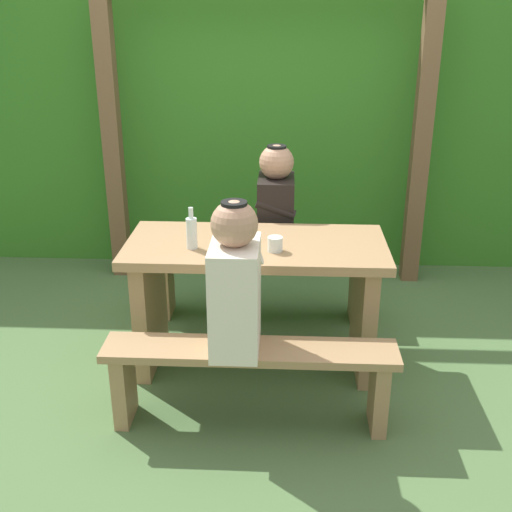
{
  "coord_description": "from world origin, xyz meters",
  "views": [
    {
      "loc": [
        0.16,
        -3.15,
        1.94
      ],
      "look_at": [
        0.0,
        0.0,
        0.66
      ],
      "focal_mm": 44.14,
      "sensor_mm": 36.0,
      "label": 1
    }
  ],
  "objects_px": {
    "bench_far": "(260,273)",
    "person_white_shirt": "(235,283)",
    "person_black_coat": "(276,207)",
    "bench_near": "(250,369)",
    "bottle_left": "(192,232)",
    "picnic_table": "(256,282)",
    "drinking_glass": "(275,244)"
  },
  "relations": [
    {
      "from": "bench_far",
      "to": "drinking_glass",
      "type": "distance_m",
      "value": 0.84
    },
    {
      "from": "bench_near",
      "to": "drinking_glass",
      "type": "xyz_separation_m",
      "value": [
        0.1,
        0.45,
        0.47
      ]
    },
    {
      "from": "picnic_table",
      "to": "bench_far",
      "type": "height_order",
      "value": "picnic_table"
    },
    {
      "from": "person_black_coat",
      "to": "drinking_glass",
      "type": "height_order",
      "value": "person_black_coat"
    },
    {
      "from": "bench_near",
      "to": "drinking_glass",
      "type": "distance_m",
      "value": 0.66
    },
    {
      "from": "person_white_shirt",
      "to": "drinking_glass",
      "type": "relative_size",
      "value": 9.09
    },
    {
      "from": "bench_near",
      "to": "bottle_left",
      "type": "xyz_separation_m",
      "value": [
        -0.33,
        0.47,
        0.52
      ]
    },
    {
      "from": "bench_near",
      "to": "person_white_shirt",
      "type": "relative_size",
      "value": 1.95
    },
    {
      "from": "person_white_shirt",
      "to": "bottle_left",
      "type": "relative_size",
      "value": 3.23
    },
    {
      "from": "bench_far",
      "to": "bottle_left",
      "type": "bearing_deg",
      "value": -116.16
    },
    {
      "from": "picnic_table",
      "to": "person_white_shirt",
      "type": "relative_size",
      "value": 1.95
    },
    {
      "from": "bench_far",
      "to": "person_white_shirt",
      "type": "bearing_deg",
      "value": -93.32
    },
    {
      "from": "picnic_table",
      "to": "bench_far",
      "type": "bearing_deg",
      "value": 90.0
    },
    {
      "from": "picnic_table",
      "to": "bottle_left",
      "type": "xyz_separation_m",
      "value": [
        -0.33,
        -0.1,
        0.32
      ]
    },
    {
      "from": "person_white_shirt",
      "to": "picnic_table",
      "type": "bearing_deg",
      "value": 83.37
    },
    {
      "from": "person_white_shirt",
      "to": "drinking_glass",
      "type": "bearing_deg",
      "value": 69.19
    },
    {
      "from": "picnic_table",
      "to": "bench_far",
      "type": "relative_size",
      "value": 1.0
    },
    {
      "from": "person_white_shirt",
      "to": "drinking_glass",
      "type": "height_order",
      "value": "person_white_shirt"
    },
    {
      "from": "bench_near",
      "to": "drinking_glass",
      "type": "relative_size",
      "value": 17.68
    },
    {
      "from": "picnic_table",
      "to": "bottle_left",
      "type": "relative_size",
      "value": 6.29
    },
    {
      "from": "bench_far",
      "to": "picnic_table",
      "type": "bearing_deg",
      "value": -90.0
    },
    {
      "from": "bench_far",
      "to": "person_white_shirt",
      "type": "height_order",
      "value": "person_white_shirt"
    },
    {
      "from": "person_black_coat",
      "to": "bench_near",
      "type": "bearing_deg",
      "value": -94.78
    },
    {
      "from": "picnic_table",
      "to": "bench_near",
      "type": "relative_size",
      "value": 1.0
    },
    {
      "from": "bench_near",
      "to": "person_white_shirt",
      "type": "xyz_separation_m",
      "value": [
        -0.07,
        0.0,
        0.45
      ]
    },
    {
      "from": "person_white_shirt",
      "to": "bottle_left",
      "type": "height_order",
      "value": "person_white_shirt"
    },
    {
      "from": "person_black_coat",
      "to": "person_white_shirt",
      "type": "bearing_deg",
      "value": -98.08
    },
    {
      "from": "bench_near",
      "to": "drinking_glass",
      "type": "bearing_deg",
      "value": 76.96
    },
    {
      "from": "person_white_shirt",
      "to": "person_black_coat",
      "type": "xyz_separation_m",
      "value": [
        0.16,
        1.13,
        0.0
      ]
    },
    {
      "from": "picnic_table",
      "to": "bench_near",
      "type": "bearing_deg",
      "value": -90.0
    },
    {
      "from": "person_black_coat",
      "to": "picnic_table",
      "type": "bearing_deg",
      "value": -99.52
    },
    {
      "from": "person_black_coat",
      "to": "drinking_glass",
      "type": "bearing_deg",
      "value": -89.19
    }
  ]
}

